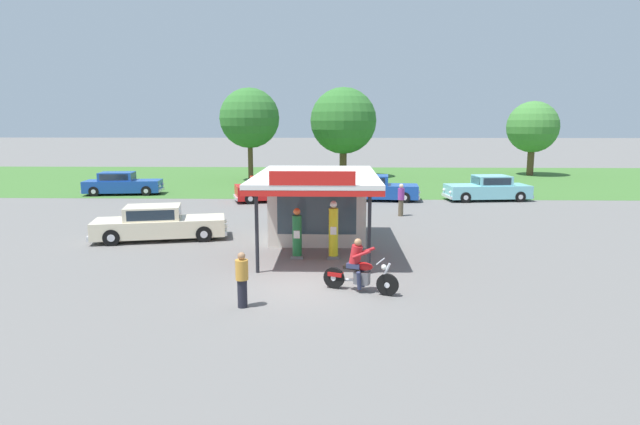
% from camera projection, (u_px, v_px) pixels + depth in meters
% --- Properties ---
extents(ground_plane, '(300.00, 300.00, 0.00)m').
position_uv_depth(ground_plane, '(304.00, 286.00, 15.91)').
color(ground_plane, slate).
extents(grass_verge_strip, '(120.00, 24.00, 0.01)m').
position_uv_depth(grass_verge_strip, '(324.00, 179.00, 45.46)').
color(grass_verge_strip, '#3D6B2D').
rests_on(grass_verge_strip, ground).
extents(service_station_kiosk, '(4.53, 7.48, 3.36)m').
position_uv_depth(service_station_kiosk, '(318.00, 200.00, 21.56)').
color(service_station_kiosk, beige).
rests_on(service_station_kiosk, ground).
extents(gas_pump_nearside, '(0.44, 0.44, 1.83)m').
position_uv_depth(gas_pump_nearside, '(297.00, 235.00, 19.01)').
color(gas_pump_nearside, slate).
rests_on(gas_pump_nearside, ground).
extents(gas_pump_offside, '(0.44, 0.44, 2.10)m').
position_uv_depth(gas_pump_offside, '(333.00, 232.00, 18.95)').
color(gas_pump_offside, slate).
rests_on(gas_pump_offside, ground).
extents(motorcycle_with_rider, '(2.15, 1.04, 1.58)m').
position_uv_depth(motorcycle_with_rider, '(359.00, 270.00, 15.24)').
color(motorcycle_with_rider, black).
rests_on(motorcycle_with_rider, ground).
extents(featured_classic_sedan, '(5.72, 2.91, 1.43)m').
position_uv_depth(featured_classic_sedan, '(159.00, 224.00, 22.07)').
color(featured_classic_sedan, beige).
rests_on(featured_classic_sedan, ground).
extents(parked_car_back_row_far_right, '(5.32, 2.36, 1.52)m').
position_uv_depth(parked_car_back_row_far_right, '(122.00, 184.00, 35.77)').
color(parked_car_back_row_far_right, '#19479E').
rests_on(parked_car_back_row_far_right, ground).
extents(parked_car_back_row_right, '(5.53, 2.34, 1.58)m').
position_uv_depth(parked_car_back_row_right, '(374.00, 189.00, 33.10)').
color(parked_car_back_row_right, '#19479E').
rests_on(parked_car_back_row_right, ground).
extents(parked_car_back_row_left, '(5.44, 2.52, 1.56)m').
position_uv_depth(parked_car_back_row_left, '(488.00, 189.00, 33.10)').
color(parked_car_back_row_left, '#7AC6D1').
rests_on(parked_car_back_row_left, ground).
extents(parked_car_second_row_spare, '(5.14, 3.17, 1.53)m').
position_uv_depth(parked_car_second_row_spare, '(273.00, 190.00, 32.79)').
color(parked_car_second_row_spare, red).
rests_on(parked_car_second_row_spare, ground).
extents(bystander_chatting_near_pumps, '(0.34, 0.34, 1.70)m').
position_uv_depth(bystander_chatting_near_pumps, '(401.00, 199.00, 27.53)').
color(bystander_chatting_near_pumps, brown).
rests_on(bystander_chatting_near_pumps, ground).
extents(bystander_standing_back_lot, '(0.34, 0.34, 1.50)m').
position_uv_depth(bystander_standing_back_lot, '(242.00, 279.00, 13.94)').
color(bystander_standing_back_lot, black).
rests_on(bystander_standing_back_lot, ground).
extents(tree_oak_left, '(4.64, 4.64, 6.74)m').
position_uv_depth(tree_oak_left, '(532.00, 128.00, 48.12)').
color(tree_oak_left, brown).
rests_on(tree_oak_left, ground).
extents(tree_oak_right, '(5.81, 5.81, 7.87)m').
position_uv_depth(tree_oak_right, '(343.00, 121.00, 46.38)').
color(tree_oak_right, brown).
rests_on(tree_oak_right, ground).
extents(tree_oak_distant_spare, '(4.93, 4.93, 7.65)m').
position_uv_depth(tree_oak_distant_spare, '(250.00, 118.00, 43.59)').
color(tree_oak_distant_spare, brown).
rests_on(tree_oak_distant_spare, ground).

